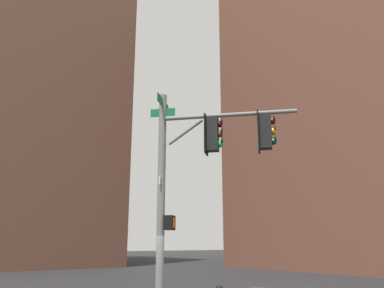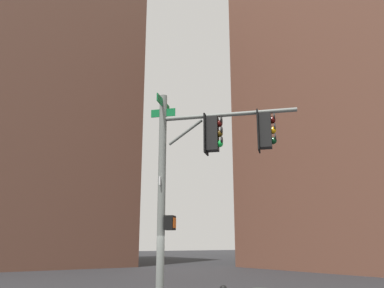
{
  "view_description": "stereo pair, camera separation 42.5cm",
  "coord_description": "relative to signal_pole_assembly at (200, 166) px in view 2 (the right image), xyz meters",
  "views": [
    {
      "loc": [
        9.83,
        -5.76,
        2.29
      ],
      "look_at": [
        1.07,
        0.89,
        5.1
      ],
      "focal_mm": 36.5,
      "sensor_mm": 36.0,
      "label": 1
    },
    {
      "loc": [
        10.08,
        -5.42,
        2.29
      ],
      "look_at": [
        1.07,
        0.89,
        5.1
      ],
      "focal_mm": 36.5,
      "sensor_mm": 36.0,
      "label": 2
    }
  ],
  "objects": [
    {
      "name": "building_brick_midblock",
      "position": [
        -11.35,
        30.29,
        12.03
      ],
      "size": [
        21.53,
        19.56,
        32.95
      ],
      "primitive_type": "cube",
      "color": "brown",
      "rests_on": "ground_plane"
    },
    {
      "name": "building_brick_nearside",
      "position": [
        -36.77,
        2.94,
        13.38
      ],
      "size": [
        18.73,
        18.91,
        35.66
      ],
      "primitive_type": "cube",
      "color": "brown",
      "rests_on": "ground_plane"
    },
    {
      "name": "signal_pole_assembly",
      "position": [
        0.0,
        0.0,
        0.0
      ],
      "size": [
        3.38,
        3.11,
        6.67
      ],
      "rotation": [
        0.0,
        0.0,
        0.73
      ],
      "color": "slate",
      "rests_on": "ground_plane"
    }
  ]
}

